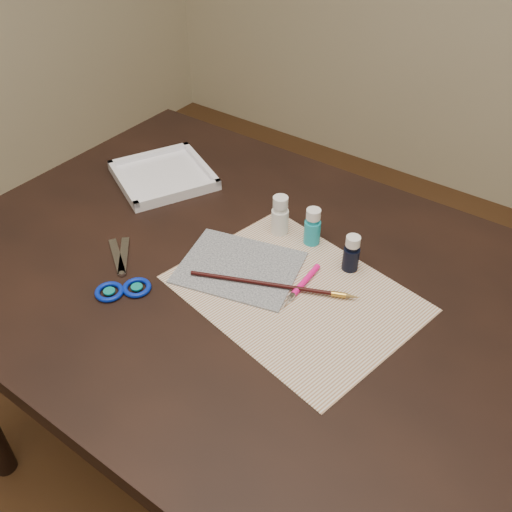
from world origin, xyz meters
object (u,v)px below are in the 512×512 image
Objects in this scene: canvas at (239,267)px; paint_bottle_cyan at (313,227)px; paint_bottle_navy at (351,253)px; paint_bottle_white at (280,215)px; palette_tray at (163,175)px; scissors at (117,268)px; paper at (295,293)px.

canvas is 2.74× the size of paint_bottle_cyan.
paint_bottle_navy is at bearing -14.46° from paint_bottle_cyan.
palette_tray is at bearing 178.33° from paint_bottle_white.
paint_bottle_white is 1.08× the size of paint_bottle_cyan.
paint_bottle_navy is at bearing -5.53° from paint_bottle_white.
paint_bottle_cyan is 0.39× the size of scissors.
canvas is 0.38m from palette_tray.
paper is 2.04× the size of scissors.
paint_bottle_navy is (0.18, 0.13, 0.04)m from canvas.
scissors is at bearing -131.17° from paint_bottle_cyan.
canvas is at bearing -177.96° from paper.
canvas is at bearing -88.94° from paint_bottle_white.
paint_bottle_cyan reaches higher than paint_bottle_navy.
canvas is 0.24m from scissors.
paint_bottle_cyan is at bearing 110.65° from paper.
scissors is (-0.19, -0.29, -0.04)m from paint_bottle_white.
paper is 0.13m from canvas.
scissors reaches higher than canvas.
paint_bottle_navy is (0.05, 0.12, 0.04)m from paper.
paper is at bearing 2.04° from canvas.
canvas is 0.22m from paint_bottle_navy.
canvas is at bearing -114.62° from paint_bottle_cyan.
paint_bottle_cyan reaches higher than paper.
palette_tray is (-0.35, 0.01, -0.03)m from paint_bottle_white.
paint_bottle_navy is 0.53m from palette_tray.
paint_bottle_white is at bearing 174.47° from paint_bottle_navy.
paint_bottle_cyan is at bearing -97.47° from scissors.
canvas is 0.15m from paint_bottle_white.
paint_bottle_white is at bearing 91.06° from canvas.
paper is 4.82× the size of paint_bottle_white.
scissors is 0.34m from palette_tray.
palette_tray is at bearing 162.45° from paper.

